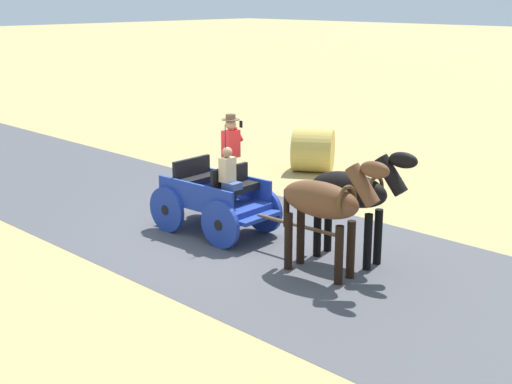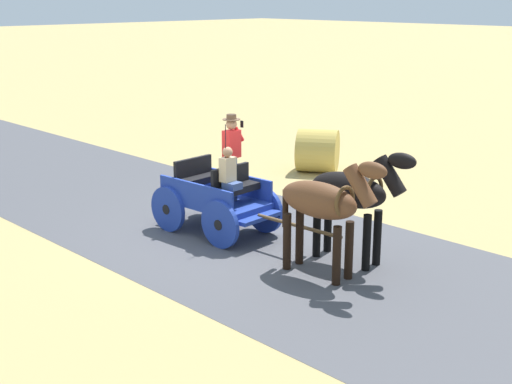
{
  "view_description": "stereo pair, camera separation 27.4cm",
  "coord_description": "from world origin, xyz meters",
  "px_view_note": "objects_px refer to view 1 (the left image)",
  "views": [
    {
      "loc": [
        9.56,
        10.35,
        4.8
      ],
      "look_at": [
        0.08,
        1.0,
        1.1
      ],
      "focal_mm": 49.89,
      "sensor_mm": 36.0,
      "label": 1
    },
    {
      "loc": [
        9.36,
        10.54,
        4.8
      ],
      "look_at": [
        0.08,
        1.0,
        1.1
      ],
      "focal_mm": 49.89,
      "sensor_mm": 36.0,
      "label": 2
    }
  ],
  "objects_px": {
    "horse_drawn_carriage": "(218,195)",
    "hay_bale": "(313,150)",
    "horse_near_side": "(354,193)",
    "horse_off_side": "(325,203)"
  },
  "relations": [
    {
      "from": "horse_near_side",
      "to": "hay_bale",
      "type": "relative_size",
      "value": 1.84
    },
    {
      "from": "horse_drawn_carriage",
      "to": "hay_bale",
      "type": "distance_m",
      "value": 5.87
    },
    {
      "from": "horse_near_side",
      "to": "hay_bale",
      "type": "xyz_separation_m",
      "value": [
        -4.86,
        -5.06,
        -0.72
      ]
    },
    {
      "from": "horse_off_side",
      "to": "hay_bale",
      "type": "distance_m",
      "value": 7.73
    },
    {
      "from": "horse_drawn_carriage",
      "to": "horse_near_side",
      "type": "height_order",
      "value": "horse_drawn_carriage"
    },
    {
      "from": "horse_drawn_carriage",
      "to": "horse_near_side",
      "type": "bearing_deg",
      "value": 101.85
    },
    {
      "from": "horse_drawn_carriage",
      "to": "hay_bale",
      "type": "relative_size",
      "value": 3.76
    },
    {
      "from": "hay_bale",
      "to": "horse_off_side",
      "type": "bearing_deg",
      "value": 41.66
    },
    {
      "from": "horse_drawn_carriage",
      "to": "horse_off_side",
      "type": "xyz_separation_m",
      "value": [
        0.26,
        3.05,
        0.51
      ]
    },
    {
      "from": "horse_near_side",
      "to": "horse_off_side",
      "type": "distance_m",
      "value": 0.89
    }
  ]
}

